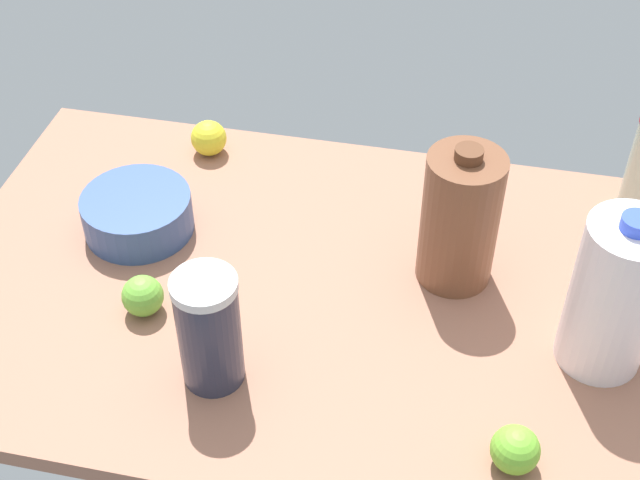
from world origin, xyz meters
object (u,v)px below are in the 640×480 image
object	(u,v)px
shaker_bottle	(209,330)
lemon_far_back	(209,138)
lime_beside_bowl	(515,450)
milk_jug	(615,295)
chocolate_milk_jug	(460,219)
mixing_bowl	(138,213)
lime_by_jug	(143,296)

from	to	relation	value
shaker_bottle	lemon_far_back	world-z (taller)	shaker_bottle
lime_beside_bowl	milk_jug	bearing A→B (deg)	-117.38
chocolate_milk_jug	lime_beside_bowl	xyz separation A→B (cm)	(-10.96, 33.66, -8.12)
shaker_bottle	lime_beside_bowl	xyz separation A→B (cm)	(-41.75, 6.22, -6.11)
mixing_bowl	lime_beside_bowl	bearing A→B (deg)	152.06
lime_beside_bowl	lime_by_jug	distance (cm)	57.85
chocolate_milk_jug	lime_beside_bowl	world-z (taller)	chocolate_milk_jug
chocolate_milk_jug	lime_beside_bowl	size ratio (longest dim) A/B	3.78
shaker_bottle	milk_jug	distance (cm)	54.82
shaker_bottle	milk_jug	xyz separation A→B (cm)	(-52.68, -14.88, 2.91)
milk_jug	lime_by_jug	xyz separation A→B (cm)	(66.55, 5.20, -9.07)
milk_jug	lemon_far_back	distance (cm)	77.70
mixing_bowl	lime_beside_bowl	size ratio (longest dim) A/B	2.82
mixing_bowl	lime_beside_bowl	distance (cm)	71.29
lemon_far_back	lime_beside_bowl	world-z (taller)	lemon_far_back
mixing_bowl	lemon_far_back	world-z (taller)	mixing_bowl
lemon_far_back	lime_by_jug	xyz separation A→B (cm)	(-2.21, 40.24, -0.10)
chocolate_milk_jug	mixing_bowl	bearing A→B (deg)	0.28
lime_beside_bowl	lime_by_jug	xyz separation A→B (cm)	(55.63, -15.90, -0.05)
shaker_bottle	chocolate_milk_jug	bearing A→B (deg)	-138.29
chocolate_milk_jug	lemon_far_back	distance (cm)	52.61
shaker_bottle	milk_jug	world-z (taller)	milk_jug
mixing_bowl	shaker_bottle	world-z (taller)	shaker_bottle
lime_beside_bowl	lemon_far_back	bearing A→B (deg)	-44.15
chocolate_milk_jug	lemon_far_back	bearing A→B (deg)	-25.62
lemon_far_back	lime_by_jug	size ratio (longest dim) A/B	1.03
lime_by_jug	lemon_far_back	bearing A→B (deg)	-86.85
lemon_far_back	chocolate_milk_jug	bearing A→B (deg)	154.38
chocolate_milk_jug	lime_by_jug	distance (cm)	48.75
shaker_bottle	lemon_far_back	size ratio (longest dim) A/B	2.85
chocolate_milk_jug	milk_jug	xyz separation A→B (cm)	(-21.89, 12.57, 0.90)
chocolate_milk_jug	shaker_bottle	xyz separation A→B (cm)	(30.79, 27.45, -2.01)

